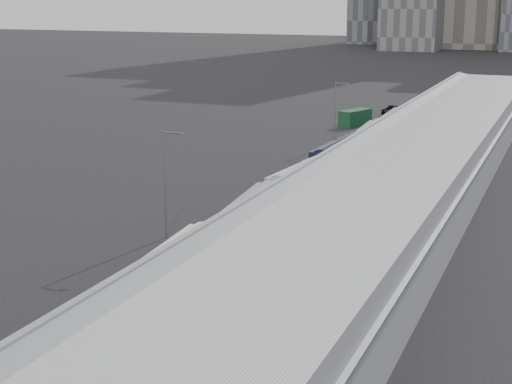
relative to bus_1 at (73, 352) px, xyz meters
The scene contains 17 objects.
sidewalk 34.04m from the bus_1, 79.37° to the left, with size 10.00×170.00×0.12m, color gray.
lane_line 33.73m from the bus_1, 97.20° to the left, with size 0.12×160.00×0.02m, color gold.
depot 35.03m from the bus_1, 72.93° to the left, with size 12.45×160.40×7.20m.
bus_1 is the anchor object (origin of this frame).
bus_2 13.58m from the bus_1, 94.02° to the left, with size 3.42×12.24×3.53m.
bus_3 28.03m from the bus_1, 92.11° to the left, with size 3.79×12.69×3.65m.
bus_4 41.59m from the bus_1, 90.87° to the left, with size 3.91×13.59×3.92m.
bus_5 55.31m from the bus_1, 91.04° to the left, with size 3.31×13.81×4.01m.
bus_6 69.15m from the bus_1, 90.73° to the left, with size 3.25×12.83×3.72m.
bus_7 84.30m from the bus_1, 90.64° to the left, with size 2.94×12.50×3.63m.
tree_1 9.23m from the bus_1, 68.21° to the left, with size 1.46×1.46×4.29m.
tree_2 32.00m from the bus_1, 83.97° to the left, with size 1.43×1.43×3.95m.
tree_3 56.97m from the bus_1, 87.19° to the left, with size 2.57×2.57×4.44m.
street_lamp_near 26.11m from the bus_1, 106.97° to the left, with size 2.04×0.22×9.49m.
street_lamp_far 72.70m from the bus_1, 95.20° to the left, with size 2.04×0.22×8.90m.
shipping_container 90.67m from the bus_1, 95.49° to the left, with size 2.36×6.25×2.63m, color #133E24.
suv 105.65m from the bus_1, 93.35° to the left, with size 2.45×5.31×1.47m, color black.
Camera 1 is at (27.23, -11.40, 20.58)m, focal length 55.00 mm.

